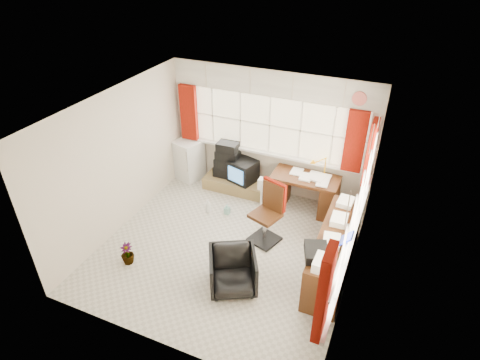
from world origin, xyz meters
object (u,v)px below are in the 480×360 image
object	(u,v)px
radiator	(272,199)
mini_fridge	(189,159)
task_chair	(270,210)
office_chair	(233,271)
crt_tv	(243,171)
tv_bench	(238,185)
desk_lamp	(326,162)
desk	(304,191)
credenza	(334,251)

from	to	relation	value
radiator	mini_fridge	world-z (taller)	mini_fridge
task_chair	office_chair	bearing A→B (deg)	-94.40
task_chair	office_chair	size ratio (longest dim) A/B	1.58
task_chair	crt_tv	size ratio (longest dim) A/B	1.81
radiator	mini_fridge	size ratio (longest dim) A/B	0.76
task_chair	tv_bench	bearing A→B (deg)	133.49
office_chair	desk_lamp	bearing A→B (deg)	46.45
desk	office_chair	size ratio (longest dim) A/B	1.78
desk_lamp	task_chair	world-z (taller)	task_chair
tv_bench	mini_fridge	xyz separation A→B (m)	(-1.17, 0.08, 0.31)
desk	mini_fridge	distance (m)	2.59
desk	radiator	bearing A→B (deg)	-151.41
radiator	tv_bench	bearing A→B (deg)	156.18
desk	task_chair	size ratio (longest dim) A/B	1.13
desk_lamp	crt_tv	distance (m)	1.68
task_chair	desk_lamp	bearing A→B (deg)	64.41
task_chair	credenza	distance (m)	1.26
credenza	tv_bench	size ratio (longest dim) A/B	1.43
desk_lamp	office_chair	distance (m)	2.75
desk	credenza	size ratio (longest dim) A/B	0.62
office_chair	tv_bench	distance (m)	2.66
desk	office_chair	distance (m)	2.40
office_chair	radiator	distance (m)	2.08
desk_lamp	tv_bench	distance (m)	1.91
desk_lamp	crt_tv	xyz separation A→B (m)	(-1.60, -0.09, -0.51)
credenza	tv_bench	xyz separation A→B (m)	(-2.28, 1.52, -0.27)
office_chair	mini_fridge	xyz separation A→B (m)	(-2.16, 2.54, 0.11)
desk_lamp	office_chair	size ratio (longest dim) A/B	0.55
desk	credenza	world-z (taller)	credenza
credenza	mini_fridge	world-z (taller)	mini_fridge
office_chair	desk	bearing A→B (deg)	51.85
desk	office_chair	xyz separation A→B (m)	(-0.42, -2.37, -0.08)
task_chair	radiator	world-z (taller)	task_chair
desk_lamp	credenza	distance (m)	1.83
task_chair	mini_fridge	xyz separation A→B (m)	(-2.26, 1.23, -0.15)
desk_lamp	radiator	distance (m)	1.21
task_chair	mini_fridge	world-z (taller)	task_chair
mini_fridge	desk_lamp	bearing A→B (deg)	0.75
desk_lamp	mini_fridge	distance (m)	2.93
desk	task_chair	bearing A→B (deg)	-106.59
desk	desk_lamp	bearing A→B (deg)	35.45
office_chair	tv_bench	xyz separation A→B (m)	(-0.99, 2.46, -0.19)
tv_bench	mini_fridge	distance (m)	1.21
radiator	credenza	distance (m)	1.81
desk_lamp	mini_fridge	world-z (taller)	desk_lamp
desk	desk_lamp	distance (m)	0.68
desk	crt_tv	bearing A→B (deg)	175.03
radiator	mini_fridge	xyz separation A→B (m)	(-2.04, 0.46, 0.17)
office_chair	radiator	xyz separation A→B (m)	(-0.12, 2.07, -0.05)
task_chair	crt_tv	xyz separation A→B (m)	(-0.99, 1.18, -0.11)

